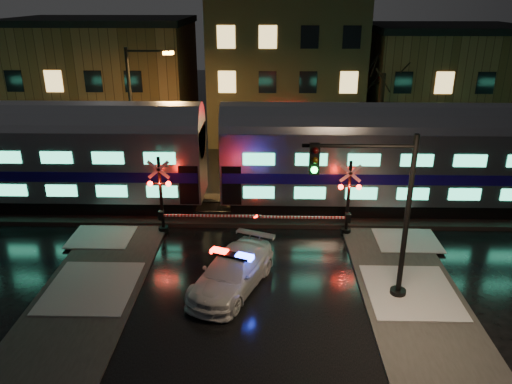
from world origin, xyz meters
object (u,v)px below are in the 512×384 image
police_car (232,272)px  crossing_signal_right (341,206)px  traffic_light (379,216)px  crossing_signal_left (168,203)px  streetlight (136,109)px

police_car → crossing_signal_right: crossing_signal_right is taller
traffic_light → police_car: bearing=167.6°
crossing_signal_right → crossing_signal_left: (-8.53, 0.00, 0.06)m
police_car → crossing_signal_left: size_ratio=0.99×
crossing_signal_right → traffic_light: 5.89m
police_car → traffic_light: size_ratio=0.83×
crossing_signal_right → streetlight: bearing=149.8°
crossing_signal_left → traffic_light: size_ratio=0.84×
crossing_signal_right → police_car: bearing=-135.1°
police_car → crossing_signal_right: (5.02, 5.01, 0.84)m
crossing_signal_right → streetlight: 13.72m
traffic_light → streetlight: (-12.09, 12.22, 1.31)m
crossing_signal_left → traffic_light: bearing=-31.3°
traffic_light → streetlight: streetlight is taller
police_car → traffic_light: traffic_light is taller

